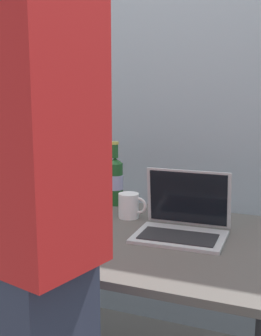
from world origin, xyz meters
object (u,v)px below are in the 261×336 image
Objects in this scene: beer_bottle_dark at (80,180)px; beer_bottle_brown at (61,184)px; beer_bottle_amber at (115,180)px; person_figure at (9,252)px; laptop at (183,221)px; coffee_mug at (129,206)px.

beer_bottle_dark reaches higher than beer_bottle_brown.
beer_bottle_amber reaches higher than beer_bottle_brown.
person_figure reaches higher than beer_bottle_amber.
laptop is 0.50m from beer_bottle_amber.
beer_bottle_dark is at bearing 160.63° from coffee_mug.
person_figure reaches higher than coffee_mug.
coffee_mug is at bearing -19.37° from beer_bottle_dark.
beer_bottle_dark is 0.31m from coffee_mug.
beer_bottle_amber is at bearing 100.35° from person_figure.
beer_bottle_brown is at bearing 170.57° from coffee_mug.
beer_bottle_brown is 1.01m from person_figure.
laptop is 2.75× the size of coffee_mug.
laptop is 0.78m from person_figure.
beer_bottle_dark is 0.16× the size of person_figure.
beer_bottle_brown is at bearing -152.42° from beer_bottle_dark.
laptop is 1.14× the size of beer_bottle_amber.
person_figure is at bearing -70.68° from beer_bottle_dark.
beer_bottle_amber is (0.15, 0.07, 0.00)m from beer_bottle_dark.
person_figure is (0.34, -0.96, 0.05)m from beer_bottle_dark.
laptop is at bearing 73.53° from person_figure.
coffee_mug is at bearing -9.43° from beer_bottle_brown.
beer_bottle_dark is at bearing 109.32° from person_figure.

